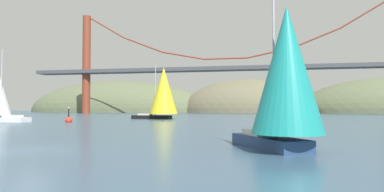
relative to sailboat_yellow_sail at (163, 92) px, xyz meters
The scene contains 7 objects.
ground_plane 50.44m from the sailboat_yellow_sail, 81.69° to the right, with size 360.00×360.00×0.00m, color #385670.
headland_left 97.99m from the sailboat_yellow_sail, 119.22° to the left, with size 86.69×44.00×29.25m, color #5B6647.
headland_center 86.43m from the sailboat_yellow_sail, 81.84° to the left, with size 57.91×44.00×28.83m, color #6B664C.
suspension_bridge 47.11m from the sailboat_yellow_sail, 80.93° to the left, with size 134.42×6.00×34.88m.
sailboat_yellow_sail is the anchor object (origin of this frame).
sailboat_teal_sail 51.94m from the sailboat_yellow_sail, 65.90° to the right, with size 6.00×7.52×9.29m.
channel_buoy 20.66m from the sailboat_yellow_sail, 121.09° to the right, with size 1.10×1.10×2.64m.
Camera 1 is at (12.93, -17.28, 2.44)m, focal length 32.61 mm.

